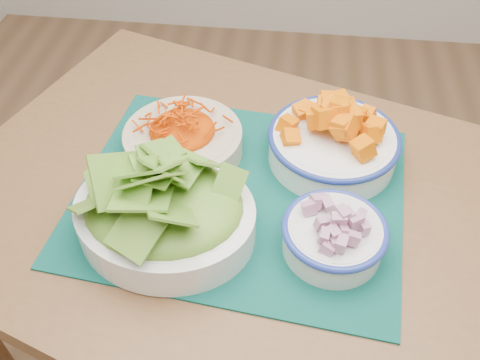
% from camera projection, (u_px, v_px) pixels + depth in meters
% --- Properties ---
extents(table, '(1.27, 1.04, 0.75)m').
position_uv_depth(table, '(268.00, 247.00, 0.96)').
color(table, brown).
rests_on(table, ground).
extents(placemat, '(0.58, 0.49, 0.00)m').
position_uv_depth(placemat, '(240.00, 193.00, 0.89)').
color(placemat, '#03302B').
rests_on(placemat, table).
extents(carrot_bowl, '(0.22, 0.22, 0.08)m').
position_uv_depth(carrot_bowl, '(183.00, 136.00, 0.94)').
color(carrot_bowl, beige).
rests_on(carrot_bowl, placemat).
extents(squash_bowl, '(0.29, 0.29, 0.12)m').
position_uv_depth(squash_bowl, '(334.00, 135.00, 0.91)').
color(squash_bowl, white).
rests_on(squash_bowl, placemat).
extents(lettuce_bowl, '(0.31, 0.28, 0.14)m').
position_uv_depth(lettuce_bowl, '(164.00, 204.00, 0.79)').
color(lettuce_bowl, white).
rests_on(lettuce_bowl, placemat).
extents(onion_bowl, '(0.16, 0.16, 0.08)m').
position_uv_depth(onion_bowl, '(334.00, 233.00, 0.78)').
color(onion_bowl, white).
rests_on(onion_bowl, placemat).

